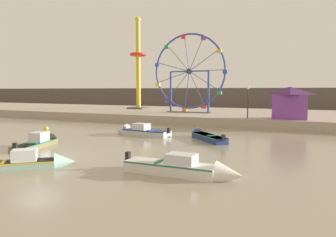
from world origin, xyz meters
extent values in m
plane|color=gray|center=(0.00, 0.00, 0.00)|extent=(240.00, 240.00, 0.00)
cube|color=tan|center=(0.00, 29.02, 0.51)|extent=(110.00, 19.84, 1.01)
cube|color=#564C47|center=(0.00, 48.01, 2.20)|extent=(140.00, 3.00, 4.40)
cube|color=silver|center=(8.53, 0.07, 0.27)|extent=(4.49, 1.21, 0.55)
cube|color=#237566|center=(8.53, 0.07, 0.51)|extent=(4.44, 1.23, 0.08)
cone|color=silver|center=(11.36, 0.09, 0.27)|extent=(1.24, 1.13, 1.12)
cube|color=black|center=(6.18, 0.06, 0.66)|extent=(0.20, 0.24, 0.44)
cube|color=silver|center=(9.09, 0.07, 0.78)|extent=(1.35, 0.95, 0.47)
cube|color=#237566|center=(7.97, 0.07, 0.58)|extent=(0.17, 1.01, 0.06)
cube|color=silver|center=(1.39, 10.79, 0.25)|extent=(4.48, 1.80, 0.49)
cube|color=navy|center=(1.39, 10.79, 0.45)|extent=(4.44, 1.82, 0.08)
cone|color=silver|center=(-1.36, 11.07, 0.25)|extent=(1.32, 1.41, 1.30)
cube|color=black|center=(3.66, 10.56, 0.60)|extent=(0.22, 0.26, 0.44)
cube|color=silver|center=(0.84, 10.85, 0.77)|extent=(1.41, 1.22, 0.55)
cube|color=navy|center=(1.93, 10.74, 0.52)|extent=(0.28, 1.17, 0.06)
cube|color=#93BCAD|center=(0.89, -2.28, 0.18)|extent=(3.63, 3.36, 0.37)
cube|color=gold|center=(0.89, -2.28, 0.33)|extent=(3.61, 3.35, 0.08)
cone|color=#93BCAD|center=(2.74, -0.66, 0.18)|extent=(1.47, 1.47, 1.02)
cube|color=silver|center=(1.26, -1.96, 0.66)|extent=(1.44, 1.41, 0.59)
cube|color=gold|center=(0.53, -2.60, 0.40)|extent=(0.72, 0.79, 0.06)
cube|color=navy|center=(7.24, 10.35, 0.23)|extent=(3.72, 3.74, 0.45)
cube|color=#237566|center=(7.24, 10.35, 0.41)|extent=(3.71, 3.73, 0.08)
cone|color=navy|center=(5.36, 12.25, 0.23)|extent=(1.53, 1.53, 1.01)
cube|color=black|center=(8.79, 8.78, 0.56)|extent=(0.31, 0.31, 0.44)
cube|color=#237566|center=(7.61, 9.97, 0.48)|extent=(0.75, 0.75, 0.06)
cube|color=olive|center=(-2.73, 2.36, 0.19)|extent=(2.16, 4.23, 0.38)
cube|color=#237566|center=(-2.73, 2.36, 0.34)|extent=(2.17, 4.20, 0.08)
cone|color=olive|center=(-3.40, 4.85, 0.19)|extent=(1.34, 1.36, 1.08)
cube|color=black|center=(-2.17, 0.30, 0.49)|extent=(0.28, 0.26, 0.44)
cube|color=silver|center=(-2.86, 2.85, 0.71)|extent=(1.20, 1.42, 0.66)
cube|color=#237566|center=(-2.60, 1.87, 0.41)|extent=(0.98, 0.41, 0.06)
torus|color=#334CA8|center=(-0.37, 25.91, 6.46)|extent=(9.92, 0.24, 9.92)
cylinder|color=#38383D|center=(-0.37, 25.91, 6.46)|extent=(0.70, 0.50, 0.70)
cylinder|color=#334CA8|center=(-0.75, 25.91, 8.85)|extent=(0.85, 0.08, 4.79)
cube|color=red|center=(-1.13, 25.91, 10.96)|extent=(0.56, 0.48, 0.44)
cylinder|color=#334CA8|center=(-1.98, 25.91, 8.26)|extent=(3.29, 0.08, 3.66)
cube|color=#33934C|center=(-3.60, 25.91, 9.78)|extent=(0.56, 0.48, 0.44)
cylinder|color=#334CA8|center=(-2.70, 25.91, 7.10)|extent=(4.69, 0.08, 1.36)
cube|color=#3356B7|center=(-5.03, 25.91, 7.46)|extent=(0.56, 0.48, 0.44)
cylinder|color=#334CA8|center=(-2.68, 25.91, 5.74)|extent=(4.65, 0.08, 1.52)
cube|color=yellow|center=(-4.99, 25.91, 4.74)|extent=(0.56, 0.48, 0.44)
cylinder|color=#334CA8|center=(-1.92, 25.91, 4.60)|extent=(3.17, 0.08, 3.76)
cube|color=purple|center=(-3.48, 25.91, 2.46)|extent=(0.56, 0.48, 0.44)
cylinder|color=#334CA8|center=(-0.67, 25.91, 4.05)|extent=(0.69, 0.08, 4.81)
cube|color=orange|center=(-0.98, 25.91, 1.37)|extent=(0.56, 0.48, 0.44)
cylinder|color=#334CA8|center=(0.68, 25.91, 4.27)|extent=(2.16, 0.08, 4.41)
cube|color=red|center=(1.72, 25.91, 1.81)|extent=(0.56, 0.48, 0.44)
cylinder|color=#334CA8|center=(1.69, 25.91, 5.18)|extent=(4.16, 0.08, 2.62)
cube|color=#33934C|center=(3.75, 25.91, 3.63)|extent=(0.56, 0.48, 0.44)
cylinder|color=#334CA8|center=(2.05, 25.91, 6.50)|extent=(4.84, 0.08, 0.16)
cube|color=#3356B7|center=(4.48, 25.91, 6.26)|extent=(0.56, 0.48, 0.44)
cylinder|color=#334CA8|center=(1.65, 25.91, 7.80)|extent=(4.07, 0.08, 2.75)
cube|color=yellow|center=(3.66, 25.91, 8.86)|extent=(0.56, 0.48, 0.44)
cylinder|color=#334CA8|center=(0.60, 25.91, 8.68)|extent=(2.01, 0.08, 4.47)
cube|color=purple|center=(1.57, 25.91, 10.61)|extent=(0.56, 0.48, 0.44)
cylinder|color=#334CA8|center=(-3.03, 25.91, 3.74)|extent=(0.28, 0.28, 5.44)
cylinder|color=#334CA8|center=(2.30, 25.91, 3.74)|extent=(0.28, 0.28, 5.44)
cylinder|color=#334CA8|center=(-0.37, 25.91, 6.46)|extent=(5.33, 0.18, 0.18)
cube|color=#4C4C51|center=(-0.37, 25.91, 1.05)|extent=(6.13, 1.20, 0.08)
cylinder|color=gold|center=(-10.73, 30.48, 7.85)|extent=(0.70, 0.70, 13.67)
torus|color=red|center=(-10.73, 30.48, 9.60)|extent=(2.64, 2.64, 0.44)
sphere|color=yellow|center=(-10.73, 30.48, 14.99)|extent=(0.90, 0.90, 0.90)
cube|color=#4C4C51|center=(-10.73, 30.48, 1.13)|extent=(2.80, 2.80, 0.24)
cube|color=purple|center=(12.41, 21.23, 2.28)|extent=(3.52, 2.68, 2.53)
pyramid|color=#462156|center=(12.41, 21.23, 3.93)|extent=(3.87, 2.95, 0.80)
cylinder|color=#2D2D33|center=(8.38, 20.30, 2.55)|extent=(0.12, 0.12, 3.06)
sphere|color=#F2EACC|center=(8.38, 20.30, 4.22)|extent=(0.32, 0.32, 0.32)
sphere|color=yellow|center=(-9.02, 9.49, 0.22)|extent=(0.44, 0.44, 0.44)
camera|label=1|loc=(14.52, -13.27, 3.97)|focal=33.62mm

